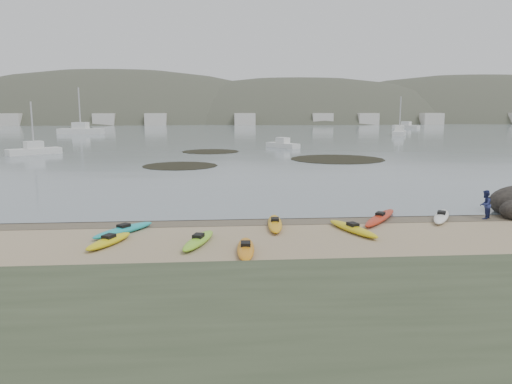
{
  "coord_description": "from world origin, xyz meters",
  "views": [
    {
      "loc": [
        -2.12,
        -25.92,
        5.91
      ],
      "look_at": [
        0.0,
        0.0,
        1.5
      ],
      "focal_mm": 35.0,
      "sensor_mm": 36.0,
      "label": 1
    }
  ],
  "objects": [
    {
      "name": "kayaks",
      "position": [
        1.01,
        -2.83,
        0.17
      ],
      "size": [
        19.01,
        9.19,
        0.34
      ],
      "color": "gold",
      "rests_on": "ground"
    },
    {
      "name": "wet_sand",
      "position": [
        0.0,
        -0.3,
        0.0
      ],
      "size": [
        60.0,
        60.0,
        0.0
      ],
      "primitive_type": "plane",
      "color": "brown",
      "rests_on": "ground"
    },
    {
      "name": "kelp_mats",
      "position": [
        3.79,
        31.92,
        0.03
      ],
      "size": [
        26.8,
        24.15,
        0.04
      ],
      "color": "black",
      "rests_on": "water"
    },
    {
      "name": "far_town",
      "position": [
        6.0,
        145.0,
        2.0
      ],
      "size": [
        199.0,
        5.0,
        4.0
      ],
      "color": "beige",
      "rests_on": "ground"
    },
    {
      "name": "water",
      "position": [
        0.0,
        300.0,
        0.01
      ],
      "size": [
        1200.0,
        1200.0,
        0.0
      ],
      "primitive_type": "plane",
      "color": "slate",
      "rests_on": "ground"
    },
    {
      "name": "bluff",
      "position": [
        0.0,
        -17.5,
        1.0
      ],
      "size": [
        60.0,
        8.0,
        2.0
      ],
      "primitive_type": "cube",
      "color": "#475138",
      "rests_on": "ground"
    },
    {
      "name": "person_east",
      "position": [
        12.26,
        -0.8,
        0.78
      ],
      "size": [
        0.96,
        0.95,
        1.56
      ],
      "primitive_type": "imported",
      "rotation": [
        0.0,
        0.0,
        3.89
      ],
      "color": "navy",
      "rests_on": "ground"
    },
    {
      "name": "moored_boats",
      "position": [
        1.52,
        82.53,
        0.59
      ],
      "size": [
        93.21,
        80.71,
        1.41
      ],
      "color": "silver",
      "rests_on": "ground"
    },
    {
      "name": "far_hills",
      "position": [
        39.38,
        193.97,
        -15.93
      ],
      "size": [
        550.0,
        135.0,
        80.0
      ],
      "color": "#384235",
      "rests_on": "ground"
    },
    {
      "name": "ground",
      "position": [
        0.0,
        0.0,
        0.0
      ],
      "size": [
        600.0,
        600.0,
        0.0
      ],
      "primitive_type": "plane",
      "color": "tan",
      "rests_on": "ground"
    }
  ]
}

